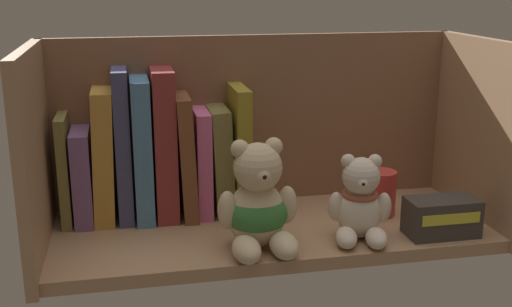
% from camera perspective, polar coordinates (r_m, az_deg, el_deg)
% --- Properties ---
extents(shelf_board, '(0.68, 0.26, 0.02)m').
position_cam_1_polar(shelf_board, '(1.02, 1.40, -7.11)').
color(shelf_board, '#A87F5B').
rests_on(shelf_board, ground).
extents(shelf_back_panel, '(0.71, 0.01, 0.31)m').
position_cam_1_polar(shelf_back_panel, '(1.10, -0.15, 2.57)').
color(shelf_back_panel, brown).
rests_on(shelf_back_panel, ground).
extents(shelf_side_panel_left, '(0.02, 0.28, 0.31)m').
position_cam_1_polar(shelf_side_panel_left, '(0.96, -19.27, -0.33)').
color(shelf_side_panel_left, '#A87F5B').
rests_on(shelf_side_panel_left, ground).
extents(shelf_side_panel_right, '(0.02, 0.28, 0.31)m').
position_cam_1_polar(shelf_side_panel_right, '(1.11, 19.35, 1.70)').
color(shelf_side_panel_right, '#A87F5B').
rests_on(shelf_side_panel_right, ground).
extents(book_0, '(0.02, 0.11, 0.18)m').
position_cam_1_polar(book_0, '(1.06, -16.75, -1.27)').
color(book_0, olive).
rests_on(book_0, shelf_board).
extents(book_1, '(0.03, 0.12, 0.15)m').
position_cam_1_polar(book_1, '(1.07, -15.28, -1.81)').
color(book_1, '#745085').
rests_on(book_1, shelf_board).
extents(book_2, '(0.04, 0.12, 0.22)m').
position_cam_1_polar(book_2, '(1.05, -13.54, -0.07)').
color(book_2, '#BA8536').
rests_on(book_2, shelf_board).
extents(book_3, '(0.02, 0.12, 0.25)m').
position_cam_1_polar(book_3, '(1.05, -11.88, 0.86)').
color(book_3, '#3F4168').
rests_on(book_3, shelf_board).
extents(book_4, '(0.03, 0.14, 0.23)m').
position_cam_1_polar(book_4, '(1.05, -10.23, 0.55)').
color(book_4, teal).
rests_on(book_4, shelf_board).
extents(book_5, '(0.04, 0.13, 0.25)m').
position_cam_1_polar(book_5, '(1.05, -8.29, 1.01)').
color(book_5, maroon).
rests_on(book_5, shelf_board).
extents(book_6, '(0.03, 0.14, 0.20)m').
position_cam_1_polar(book_6, '(1.06, -6.46, -0.01)').
color(book_6, brown).
rests_on(book_6, shelf_board).
extents(book_7, '(0.02, 0.12, 0.18)m').
position_cam_1_polar(book_7, '(1.07, -4.96, -0.62)').
color(book_7, '#D05C94').
rests_on(book_7, shelf_board).
extents(book_8, '(0.04, 0.12, 0.18)m').
position_cam_1_polar(book_8, '(1.07, -3.31, -0.46)').
color(book_8, olive).
rests_on(book_8, shelf_board).
extents(book_9, '(0.02, 0.14, 0.21)m').
position_cam_1_polar(book_9, '(1.07, -1.68, 0.54)').
color(book_9, olive).
rests_on(book_9, shelf_board).
extents(teddy_bear_larger, '(0.12, 0.13, 0.16)m').
position_cam_1_polar(teddy_bear_larger, '(0.92, 0.17, -4.77)').
color(teddy_bear_larger, beige).
rests_on(teddy_bear_larger, shelf_board).
extents(teddy_bear_smaller, '(0.10, 0.10, 0.13)m').
position_cam_1_polar(teddy_bear_smaller, '(0.97, 9.34, -4.48)').
color(teddy_bear_smaller, beige).
rests_on(teddy_bear_smaller, shelf_board).
extents(pillar_candle, '(0.05, 0.05, 0.08)m').
position_cam_1_polar(pillar_candle, '(1.08, 11.07, -3.51)').
color(pillar_candle, '#C63833').
rests_on(pillar_candle, shelf_board).
extents(small_product_box, '(0.11, 0.06, 0.06)m').
position_cam_1_polar(small_product_box, '(1.02, 16.35, -5.49)').
color(small_product_box, '#38332D').
rests_on(small_product_box, shelf_board).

